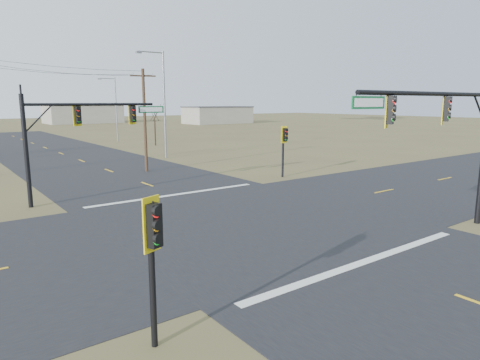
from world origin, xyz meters
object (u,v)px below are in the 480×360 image
(mast_arm_near, at_px, (447,124))
(mast_arm_far, at_px, (81,124))
(pedestal_signal_sw, at_px, (153,238))
(utility_pole_near, at_px, (145,119))
(pedestal_signal_ne, at_px, (284,140))
(bare_tree_c, at_px, (154,115))
(streetlight_a, at_px, (162,99))
(streetlight_b, at_px, (115,106))

(mast_arm_near, xyz_separation_m, mast_arm_far, (-10.53, 17.11, -0.37))
(pedestal_signal_sw, relative_size, utility_pole_near, 0.44)
(pedestal_signal_ne, xyz_separation_m, bare_tree_c, (3.00, 29.92, 1.20))
(streetlight_a, bearing_deg, bare_tree_c, 53.57)
(mast_arm_far, xyz_separation_m, streetlight_a, (13.14, 15.34, 1.63))
(mast_arm_far, bearing_deg, pedestal_signal_ne, -19.56)
(pedestal_signal_ne, distance_m, bare_tree_c, 30.09)
(pedestal_signal_sw, height_order, bare_tree_c, bare_tree_c)
(streetlight_a, bearing_deg, utility_pole_near, -140.70)
(pedestal_signal_ne, bearing_deg, bare_tree_c, 91.08)
(streetlight_a, distance_m, bare_tree_c, 14.42)
(streetlight_a, xyz_separation_m, streetlight_b, (3.33, 22.84, -0.89))
(pedestal_signal_sw, distance_m, streetlight_b, 59.45)
(bare_tree_c, bearing_deg, pedestal_signal_ne, -95.73)
(bare_tree_c, bearing_deg, streetlight_b, 101.80)
(pedestal_signal_ne, bearing_deg, mast_arm_near, -100.63)
(utility_pole_near, relative_size, bare_tree_c, 1.62)
(pedestal_signal_sw, distance_m, bare_tree_c, 51.31)
(utility_pole_near, bearing_deg, bare_tree_c, 62.48)
(mast_arm_near, relative_size, pedestal_signal_ne, 2.49)
(mast_arm_near, xyz_separation_m, utility_pole_near, (-2.75, 25.14, -0.48))
(mast_arm_far, distance_m, streetlight_a, 20.27)
(pedestal_signal_ne, relative_size, pedestal_signal_sw, 1.07)
(mast_arm_near, relative_size, mast_arm_far, 1.17)
(mast_arm_near, relative_size, pedestal_signal_sw, 2.66)
(pedestal_signal_sw, relative_size, streetlight_b, 0.40)
(mast_arm_near, height_order, streetlight_a, streetlight_a)
(pedestal_signal_sw, bearing_deg, bare_tree_c, 42.44)
(mast_arm_far, xyz_separation_m, pedestal_signal_sw, (-3.67, -17.69, -1.83))
(mast_arm_near, bearing_deg, pedestal_signal_ne, 47.79)
(mast_arm_near, height_order, pedestal_signal_ne, mast_arm_near)
(mast_arm_near, relative_size, streetlight_a, 0.92)
(mast_arm_near, height_order, bare_tree_c, mast_arm_near)
(pedestal_signal_ne, height_order, bare_tree_c, bare_tree_c)
(streetlight_a, relative_size, bare_tree_c, 2.08)
(mast_arm_near, xyz_separation_m, pedestal_signal_sw, (-14.20, -0.58, -2.20))
(streetlight_a, relative_size, streetlight_b, 1.16)
(mast_arm_near, relative_size, bare_tree_c, 1.90)
(mast_arm_far, distance_m, bare_tree_c, 34.03)
(mast_arm_far, distance_m, utility_pole_near, 11.18)
(pedestal_signal_ne, xyz_separation_m, streetlight_a, (-2.34, 16.69, 3.28))
(pedestal_signal_sw, height_order, streetlight_a, streetlight_a)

